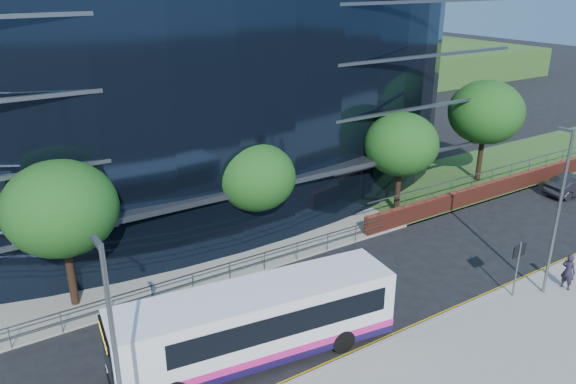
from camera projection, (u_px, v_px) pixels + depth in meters
ground at (419, 311)px, 25.52m from camera, size 200.00×200.00×0.00m
pavement_near at (513, 371)px, 21.58m from camera, size 80.00×8.00×0.15m
kerb at (435, 320)px, 24.71m from camera, size 80.00×0.25×0.16m
yellow_line_outer at (432, 319)px, 24.89m from camera, size 80.00×0.08×0.01m
yellow_line_inner at (429, 318)px, 25.01m from camera, size 80.00×0.08×0.01m
far_forecourt at (197, 250)px, 31.08m from camera, size 50.00×8.00×0.10m
grass_verge at (532, 159)px, 46.23m from camera, size 36.00×8.00×0.12m
glass_office at (156, 77)px, 36.90m from camera, size 44.00×23.10×16.00m
retaining_wall at (544, 174)px, 41.12m from camera, size 34.00×0.40×2.11m
guard_railings at (192, 278)px, 26.66m from camera, size 24.00×0.05×1.10m
street_sign at (518, 258)px, 25.77m from camera, size 0.85×0.09×2.80m
tree_far_a at (60, 209)px, 24.22m from camera, size 4.95×4.95×6.98m
tree_far_b at (256, 177)px, 29.91m from camera, size 4.29×4.29×6.05m
tree_far_c at (401, 144)px, 34.45m from camera, size 4.62×4.62×6.51m
tree_far_d at (486, 112)px, 39.54m from camera, size 5.28×5.28×7.44m
tree_dist_e at (325, 61)px, 67.29m from camera, size 4.62×4.62×6.51m
tree_dist_f at (410, 52)px, 77.06m from camera, size 4.29×4.29×6.05m
streetlight_west at (117, 367)px, 15.13m from camera, size 0.15×0.77×8.00m
streetlight_east at (558, 209)px, 25.24m from camera, size 0.15×0.77×8.00m
city_bus at (259, 322)px, 21.94m from camera, size 11.51×4.02×3.05m
parked_car at (574, 185)px, 38.67m from camera, size 4.49×2.07×1.43m
pedestrian at (568, 272)px, 26.77m from camera, size 0.48×0.69×1.81m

